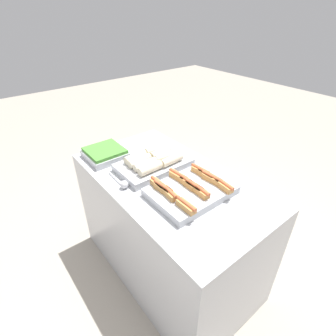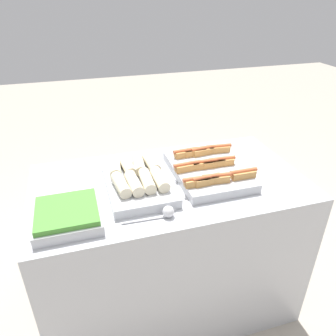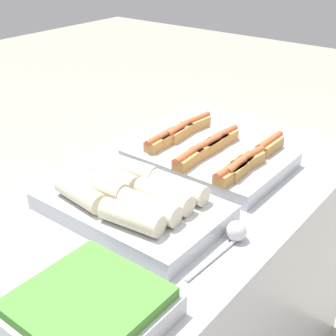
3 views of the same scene
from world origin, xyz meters
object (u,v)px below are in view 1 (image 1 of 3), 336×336
object	(u,v)px
tray_wraps	(154,163)
serving_spoon_near	(123,184)
tray_hotdogs	(191,189)
tray_side_front	(105,153)

from	to	relation	value
tray_wraps	serving_spoon_near	world-z (taller)	tray_wraps
tray_hotdogs	serving_spoon_near	distance (m)	0.43
tray_hotdogs	tray_wraps	bearing A→B (deg)	-179.95
serving_spoon_near	tray_wraps	bearing A→B (deg)	103.02
tray_hotdogs	tray_side_front	xyz separation A→B (m)	(-0.74, -0.20, -0.00)
tray_hotdogs	tray_wraps	world-z (taller)	tray_wraps
tray_side_front	serving_spoon_near	world-z (taller)	tray_side_front
tray_hotdogs	tray_side_front	size ratio (longest dim) A/B	1.74
tray_wraps	tray_hotdogs	bearing A→B (deg)	0.05
tray_wraps	tray_side_front	world-z (taller)	tray_wraps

